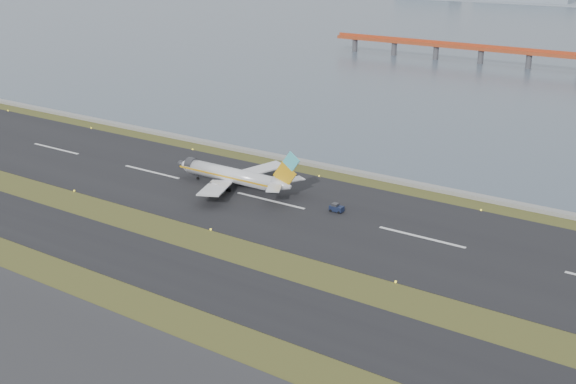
# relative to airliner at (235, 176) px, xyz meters

# --- Properties ---
(ground) EXTENTS (1000.00, 1000.00, 0.00)m
(ground) POSITION_rel_airliner_xyz_m (12.70, -32.18, -3.46)
(ground) COLOR #394418
(ground) RESTS_ON ground
(taxiway_strip) EXTENTS (1000.00, 18.00, 0.10)m
(taxiway_strip) POSITION_rel_airliner_xyz_m (12.70, -44.18, -3.41)
(taxiway_strip) COLOR black
(taxiway_strip) RESTS_ON ground
(runway_strip) EXTENTS (1000.00, 45.00, 0.10)m
(runway_strip) POSITION_rel_airliner_xyz_m (12.70, -2.18, -3.41)
(runway_strip) COLOR black
(runway_strip) RESTS_ON ground
(seawall) EXTENTS (1000.00, 2.50, 1.00)m
(seawall) POSITION_rel_airliner_xyz_m (12.70, 27.82, -2.96)
(seawall) COLOR gray
(seawall) RESTS_ON ground
(airliner) EXTENTS (38.52, 32.89, 12.80)m
(airliner) POSITION_rel_airliner_xyz_m (0.00, 0.00, 0.00)
(airliner) COLOR white
(airliner) RESTS_ON ground
(pushback_tug) EXTENTS (3.25, 1.94, 2.08)m
(pushback_tug) POSITION_rel_airliner_xyz_m (29.85, 0.51, -2.45)
(pushback_tug) COLOR #131B35
(pushback_tug) RESTS_ON ground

